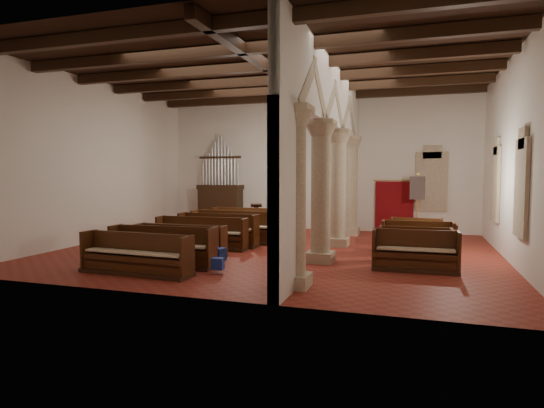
{
  "coord_description": "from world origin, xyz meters",
  "views": [
    {
      "loc": [
        4.45,
        -14.31,
        2.6
      ],
      "look_at": [
        -0.31,
        0.5,
        1.51
      ],
      "focal_mm": 30.0,
      "sensor_mm": 36.0,
      "label": 1
    }
  ],
  "objects": [
    {
      "name": "aisle_pew_0",
      "position": [
        4.42,
        -1.9,
        0.36
      ],
      "size": [
        2.21,
        0.77,
        1.08
      ],
      "rotation": [
        0.0,
        0.0,
        0.02
      ],
      "color": "black",
      "rests_on": "floor"
    },
    {
      "name": "dossal_curtain",
      "position": [
        3.5,
        5.92,
        1.17
      ],
      "size": [
        1.8,
        0.07,
        2.17
      ],
      "color": "maroon",
      "rests_on": "floor"
    },
    {
      "name": "aisle_pew_2",
      "position": [
        4.47,
        0.17,
        0.37
      ],
      "size": [
        2.14,
        0.78,
        1.1
      ],
      "rotation": [
        0.0,
        0.0,
        0.02
      ],
      "color": "black",
      "rests_on": "floor"
    },
    {
      "name": "nave_pew_5",
      "position": [
        -2.23,
        0.26,
        0.38
      ],
      "size": [
        2.88,
        0.81,
        1.14
      ],
      "rotation": [
        0.0,
        0.0,
        0.02
      ],
      "color": "black",
      "rests_on": "floor"
    },
    {
      "name": "tube_heater_a",
      "position": [
        -1.47,
        -4.51,
        0.16
      ],
      "size": [
        0.95,
        0.1,
        0.1
      ],
      "primitive_type": "cylinder",
      "rotation": [
        0.0,
        1.57,
        0.0
      ],
      "color": "white",
      "rests_on": "floor"
    },
    {
      "name": "wall_back",
      "position": [
        0.0,
        6.0,
        3.0
      ],
      "size": [
        14.0,
        0.02,
        6.0
      ],
      "primitive_type": "cube",
      "color": "white",
      "rests_on": "floor"
    },
    {
      "name": "ceiling",
      "position": [
        0.0,
        0.0,
        6.0
      ],
      "size": [
        14.0,
        14.0,
        0.0
      ],
      "primitive_type": "plane",
      "rotation": [
        3.14,
        0.0,
        0.0
      ],
      "color": "black",
      "rests_on": "wall_back"
    },
    {
      "name": "aisle_pew_4",
      "position": [
        4.43,
        1.95,
        0.35
      ],
      "size": [
        1.75,
        0.78,
        1.02
      ],
      "rotation": [
        0.0,
        0.0,
        -0.06
      ],
      "color": "black",
      "rests_on": "floor"
    },
    {
      "name": "nave_pew_4",
      "position": [
        -2.51,
        -0.48,
        0.35
      ],
      "size": [
        3.2,
        0.85,
        1.08
      ],
      "rotation": [
        0.0,
        0.0,
        0.04
      ],
      "color": "black",
      "rests_on": "floor"
    },
    {
      "name": "aisle_pew_1",
      "position": [
        4.41,
        -0.83,
        0.35
      ],
      "size": [
        2.01,
        0.7,
        1.03
      ],
      "rotation": [
        0.0,
        0.0,
        0.01
      ],
      "color": "black",
      "rests_on": "floor"
    },
    {
      "name": "tube_heater_b",
      "position": [
        -2.02,
        -3.6,
        0.16
      ],
      "size": [
        1.13,
        0.34,
        0.11
      ],
      "primitive_type": "cylinder",
      "rotation": [
        0.0,
        1.57,
        0.2
      ],
      "color": "white",
      "rests_on": "floor"
    },
    {
      "name": "aisle_pew_3",
      "position": [
        4.64,
        0.75,
        0.33
      ],
      "size": [
        2.02,
        0.66,
        0.97
      ],
      "rotation": [
        0.0,
        0.0,
        0.0
      ],
      "color": "black",
      "rests_on": "floor"
    },
    {
      "name": "wall_right",
      "position": [
        7.0,
        0.0,
        3.0
      ],
      "size": [
        0.02,
        12.0,
        6.0
      ],
      "primitive_type": "cube",
      "color": "white",
      "rests_on": "floor"
    },
    {
      "name": "nave_pew_0",
      "position": [
        -2.37,
        -4.47,
        0.34
      ],
      "size": [
        3.14,
        0.87,
        1.05
      ],
      "rotation": [
        0.0,
        0.0,
        -0.06
      ],
      "color": "black",
      "rests_on": "floor"
    },
    {
      "name": "ceiling_beams",
      "position": [
        0.0,
        0.0,
        5.82
      ],
      "size": [
        13.8,
        11.8,
        0.3
      ],
      "primitive_type": null,
      "color": "black",
      "rests_on": "wall_back"
    },
    {
      "name": "pipe_organ",
      "position": [
        -4.5,
        5.5,
        1.37
      ],
      "size": [
        2.1,
        0.85,
        4.4
      ],
      "color": "black",
      "rests_on": "floor"
    },
    {
      "name": "wall_left",
      "position": [
        -7.0,
        0.0,
        3.0
      ],
      "size": [
        0.02,
        12.0,
        6.0
      ],
      "primitive_type": "cube",
      "color": "white",
      "rests_on": "floor"
    },
    {
      "name": "arcade",
      "position": [
        1.8,
        0.0,
        3.56
      ],
      "size": [
        0.9,
        11.9,
        6.0
      ],
      "color": "beige",
      "rests_on": "floor"
    },
    {
      "name": "window_back",
      "position": [
        5.0,
        5.98,
        2.2
      ],
      "size": [
        1.0,
        0.03,
        2.2
      ],
      "primitive_type": "cube",
      "color": "#398066",
      "rests_on": "wall_back"
    },
    {
      "name": "nave_pew_8",
      "position": [
        -1.97,
        3.05,
        0.37
      ],
      "size": [
        3.4,
        0.85,
        1.13
      ],
      "rotation": [
        0.0,
        0.0,
        -0.03
      ],
      "color": "black",
      "rests_on": "floor"
    },
    {
      "name": "window_right_a",
      "position": [
        6.98,
        -1.5,
        2.2
      ],
      "size": [
        0.03,
        1.0,
        2.2
      ],
      "primitive_type": "cube",
      "color": "#398066",
      "rests_on": "wall_right"
    },
    {
      "name": "lectern",
      "position": [
        -2.46,
        4.89,
        0.5
      ],
      "size": [
        0.57,
        0.6,
        1.21
      ],
      "rotation": [
        0.0,
        0.0,
        0.28
      ],
      "color": "#351E11",
      "rests_on": "floor"
    },
    {
      "name": "processional_banner",
      "position": [
        4.44,
        4.89,
        0.83
      ],
      "size": [
        0.6,
        0.76,
        2.63
      ],
      "rotation": [
        0.0,
        0.0,
        0.18
      ],
      "color": "black",
      "rests_on": "floor"
    },
    {
      "name": "hymnal_box_a",
      "position": [
        -0.41,
        -3.75,
        0.25
      ],
      "size": [
        0.33,
        0.28,
        0.3
      ],
      "primitive_type": "cube",
      "rotation": [
        0.0,
        0.0,
        0.12
      ],
      "color": "#18148F",
      "rests_on": "floor"
    },
    {
      "name": "nave_pew_7",
      "position": [
        -2.14,
        1.88,
        0.37
      ],
      "size": [
        3.17,
        0.92,
        1.12
      ],
      "rotation": [
        0.0,
        0.0,
        -0.06
      ],
      "color": "black",
      "rests_on": "floor"
    },
    {
      "name": "wall_front",
      "position": [
        0.0,
        -6.0,
        3.0
      ],
      "size": [
        14.0,
        0.02,
        6.0
      ],
      "primitive_type": "cube",
      "color": "white",
      "rests_on": "floor"
    },
    {
      "name": "nave_pew_3",
      "position": [
        -2.57,
        -1.82,
        0.32
      ],
      "size": [
        2.96,
        0.69,
        0.97
      ],
      "rotation": [
        0.0,
        0.0,
        0.02
      ],
      "color": "black",
      "rests_on": "floor"
    },
    {
      "name": "nave_pew_6",
      "position": [
        -2.05,
        1.21,
        0.38
      ],
      "size": [
        3.29,
        0.91,
        1.15
      ],
      "rotation": [
        0.0,
        0.0,
        -0.05
      ],
      "color": "black",
      "rests_on": "floor"
    },
    {
      "name": "nave_pew_1",
      "position": [
        -2.24,
        -3.42,
        0.36
      ],
      "size": [
        3.05,
        0.88,
        1.1
      ],
      "rotation": [
        0.0,
        0.0,
        0.05
      ],
      "color": "black",
      "rests_on": "floor"
    },
    {
      "name": "window_right_b",
      "position": [
        6.98,
        2.5,
        2.2
      ],
      "size": [
        0.03,
        1.0,
        2.2
      ],
      "primitive_type": "cube",
      "color": "#398066",
      "rests_on": "wall_right"
    },
    {
      "name": "nave_pew_2",
      "position": [
        -2.44,
        -2.38,
        0.34
      ],
      "size": [
        2.65,
        0.8,
        1.02
      ],
      "rotation": [
        0.0,
        0.0,
        -0.04
      ],
      "color": "black",
      "rests_on": "floor"
    },
    {
      "name": "hymnal_box_c",
      "position": [
        -1.66,
        -0.92,
        0.25
      ],
      "size": [
        0.35,
        0.31,
        0.29
      ],
      "primitive_type": "cube",
      "rotation": [
        0.0,
        0.0,
        0.29
      ],
      "color": "navy",
      "rests_on": "floor"
    },
    {
      "name": "floor",
      "position": [
        0.0,
        0.0,
        0.0
      ],
      "size": [
        14.0,
        14.0,
        0.0
      ],
      "primitive_type": "plane",
      "color": "maroon",
      "rests_on": "ground"
    },
    {
      "name": "hymnal_box_b",
      "position": [
        -0.89,
        -2.65,
        0.28
      ],
      "size": [
        0.44,
        0.4,
        0.36
      ],
      "primitive_type": "cube",
      "rotation": [
        0.0,
        0.0,
        -0.37
      ],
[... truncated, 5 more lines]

